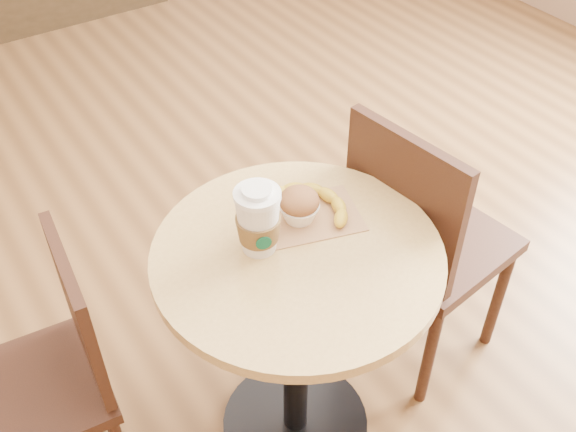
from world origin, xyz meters
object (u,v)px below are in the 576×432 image
object	(u,v)px
chair_left	(52,373)
coffee_cup	(258,222)
cafe_table	(297,313)
chair_right	(421,239)
banana	(312,204)
muffin	(299,205)

from	to	relation	value
chair_left	coffee_cup	size ratio (longest dim) A/B	4.53
cafe_table	coffee_cup	distance (m)	0.31
chair_left	chair_right	size ratio (longest dim) A/B	0.88
coffee_cup	banana	size ratio (longest dim) A/B	0.79
chair_right	banana	world-z (taller)	chair_right
muffin	chair_left	bearing A→B (deg)	167.22
chair_left	coffee_cup	xyz separation A→B (m)	(0.51, -0.17, 0.39)
chair_left	banana	bearing A→B (deg)	84.78
banana	chair_left	bearing A→B (deg)	148.16
chair_right	banana	xyz separation A→B (m)	(-0.35, 0.05, 0.27)
cafe_table	chair_left	size ratio (longest dim) A/B	0.93
chair_right	coffee_cup	world-z (taller)	coffee_cup
chair_right	muffin	distance (m)	0.50
chair_left	banana	size ratio (longest dim) A/B	3.59
coffee_cup	banana	xyz separation A→B (m)	(0.18, 0.04, -0.06)
cafe_table	muffin	xyz separation A→B (m)	(0.06, 0.09, 0.27)
banana	chair_right	bearing A→B (deg)	-29.51
chair_right	muffin	world-z (taller)	chair_right
cafe_table	chair_right	size ratio (longest dim) A/B	0.82
cafe_table	chair_left	xyz separation A→B (m)	(-0.58, 0.23, -0.09)
coffee_cup	muffin	world-z (taller)	coffee_cup
chair_left	banana	world-z (taller)	chair_left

